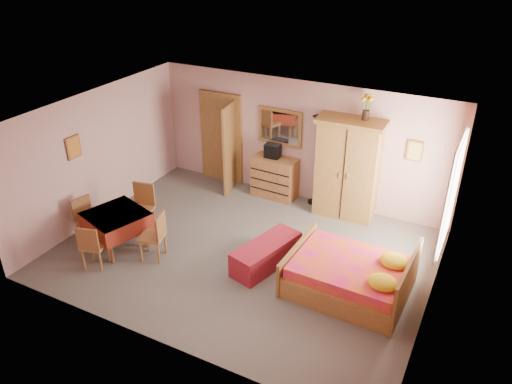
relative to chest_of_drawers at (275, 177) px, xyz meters
The scene contains 23 objects.
floor 2.35m from the chest_of_drawers, 78.74° to the right, with size 6.50×6.50×0.00m, color slate.
ceiling 3.15m from the chest_of_drawers, 78.74° to the right, with size 6.50×6.50×0.00m, color brown.
wall_back 0.99m from the chest_of_drawers, 28.07° to the left, with size 6.50×0.10×2.60m, color #C99691.
wall_front 4.86m from the chest_of_drawers, 84.60° to the right, with size 6.50×0.10×2.60m, color #C99691.
wall_left 3.70m from the chest_of_drawers, 141.09° to the right, with size 0.10×5.00×2.60m, color #C99691.
wall_right 4.42m from the chest_of_drawers, 31.42° to the right, with size 0.10×5.00×2.60m, color #C99691.
doorway 1.57m from the chest_of_drawers, behind, with size 1.06×0.12×2.15m, color #9E6B35.
window 3.94m from the chest_of_drawers, 16.15° to the right, with size 0.08×1.40×1.95m, color white.
picture_left 4.17m from the chest_of_drawers, 134.08° to the right, with size 0.04×0.32×0.42m, color orange.
picture_back 3.01m from the chest_of_drawers, ahead, with size 0.30×0.04×0.40m, color #D8BF59.
chest_of_drawers is the anchor object (origin of this frame).
wall_mirror 1.12m from the chest_of_drawers, 90.00° to the left, with size 1.01×0.05×0.80m, color white.
stereo 0.61m from the chest_of_drawers, 162.49° to the left, with size 0.32×0.24×0.30m, color black.
floor_lamp 1.04m from the chest_of_drawers, ahead, with size 0.25×0.25×1.96m, color black.
wardrobe 1.72m from the chest_of_drawers, ahead, with size 1.32×0.68×2.07m, color #AC7A3A.
sunflower_vase 2.62m from the chest_of_drawers, ahead, with size 0.20×0.20×0.50m, color gold.
bed 3.43m from the chest_of_drawers, 44.12° to the right, with size 1.92×1.51×0.89m, color #E31672.
bench 2.59m from the chest_of_drawers, 67.86° to the right, with size 0.51×1.37×0.46m, color maroon.
dining_table 3.57m from the chest_of_drawers, 118.56° to the right, with size 0.98×0.98×0.72m, color maroon.
chair_south 4.11m from the chest_of_drawers, 114.00° to the right, with size 0.39×0.39×0.85m, color #A87039.
chair_north 3.00m from the chest_of_drawers, 123.82° to the right, with size 0.43×0.43×0.96m, color #936032.
chair_west 3.96m from the chest_of_drawers, 126.29° to the right, with size 0.39×0.39×0.85m, color olive.
chair_east 3.25m from the chest_of_drawers, 106.68° to the right, with size 0.41×0.41×0.90m, color #AF743B.
Camera 1 is at (3.66, -6.60, 5.28)m, focal length 35.00 mm.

